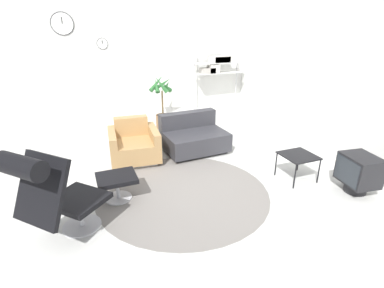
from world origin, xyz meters
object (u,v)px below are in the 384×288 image
(side_table, at_px, (298,157))
(shelf_unit, at_px, (217,65))
(ottoman, at_px, (117,182))
(couch_low, at_px, (194,138))
(lounge_chair, at_px, (50,189))
(armchair_red, at_px, (134,146))
(crt_television, at_px, (359,172))
(potted_plant, at_px, (162,107))

(side_table, relative_size, shelf_unit, 0.29)
(ottoman, xyz_separation_m, couch_low, (1.59, 1.18, -0.02))
(lounge_chair, height_order, armchair_red, lounge_chair)
(lounge_chair, height_order, couch_low, lounge_chair)
(lounge_chair, distance_m, couch_low, 2.99)
(shelf_unit, bearing_deg, armchair_red, -143.47)
(crt_television, height_order, shelf_unit, shelf_unit)
(armchair_red, xyz_separation_m, couch_low, (1.12, 0.01, -0.02))
(lounge_chair, relative_size, crt_television, 2.07)
(ottoman, height_order, armchair_red, armchair_red)
(ottoman, relative_size, shelf_unit, 0.31)
(crt_television, relative_size, shelf_unit, 0.33)
(armchair_red, height_order, shelf_unit, shelf_unit)
(couch_low, bearing_deg, shelf_unit, -129.61)
(armchair_red, bearing_deg, potted_plant, -118.03)
(potted_plant, bearing_deg, shelf_unit, 13.88)
(armchair_red, height_order, potted_plant, potted_plant)
(side_table, height_order, crt_television, crt_television)
(lounge_chair, height_order, crt_television, lounge_chair)
(side_table, bearing_deg, lounge_chair, -176.54)
(ottoman, relative_size, crt_television, 0.94)
(lounge_chair, relative_size, shelf_unit, 0.68)
(couch_low, height_order, side_table, couch_low)
(couch_low, relative_size, crt_television, 2.09)
(shelf_unit, bearing_deg, potted_plant, -166.12)
(ottoman, relative_size, armchair_red, 0.58)
(ottoman, height_order, crt_television, crt_television)
(couch_low, distance_m, crt_television, 2.74)
(ottoman, height_order, potted_plant, potted_plant)
(side_table, distance_m, shelf_unit, 3.60)
(lounge_chair, xyz_separation_m, side_table, (3.34, 0.20, -0.31))
(lounge_chair, distance_m, ottoman, 1.06)
(shelf_unit, bearing_deg, side_table, -95.71)
(lounge_chair, distance_m, crt_television, 3.91)
(armchair_red, height_order, couch_low, armchair_red)
(crt_television, xyz_separation_m, shelf_unit, (-0.18, 4.08, 0.98))
(side_table, relative_size, crt_television, 0.87)
(ottoman, xyz_separation_m, crt_television, (3.14, -1.08, 0.05))
(armchair_red, relative_size, side_table, 1.85)
(crt_television, bearing_deg, ottoman, 79.81)
(couch_low, height_order, crt_television, couch_low)
(side_table, bearing_deg, armchair_red, 142.85)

